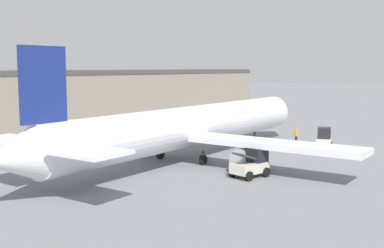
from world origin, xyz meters
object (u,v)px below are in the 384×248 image
airplane (186,128)px  ground_crew_worker (296,135)px  baggage_tug (324,140)px  belt_loader_truck (251,163)px

airplane → ground_crew_worker: airplane is taller
baggage_tug → belt_loader_truck: size_ratio=1.18×
ground_crew_worker → baggage_tug: 4.84m
belt_loader_truck → baggage_tug: bearing=11.1°
belt_loader_truck → ground_crew_worker: bearing=24.5°
baggage_tug → belt_loader_truck: (-15.32, -1.25, 0.01)m
baggage_tug → belt_loader_truck: 15.37m
baggage_tug → ground_crew_worker: bearing=41.4°
baggage_tug → belt_loader_truck: bearing=160.6°
ground_crew_worker → belt_loader_truck: (-17.33, -5.65, 0.11)m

